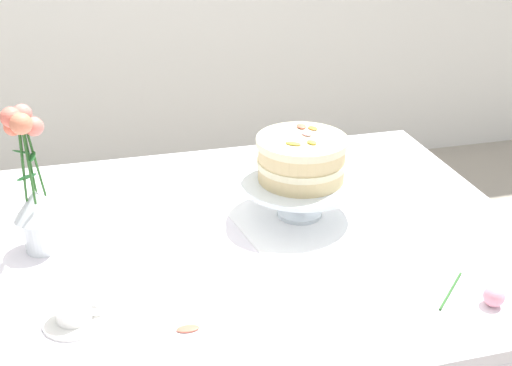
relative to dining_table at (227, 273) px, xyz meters
The scene contains 8 objects.
dining_table is the anchor object (origin of this frame).
linen_napkin 0.23m from the dining_table, 19.01° to the left, with size 0.32×0.32×0.00m, color white.
cake_stand 0.27m from the dining_table, 19.01° to the left, with size 0.29×0.29×0.10m.
layer_cake 0.32m from the dining_table, 19.02° to the left, with size 0.21×0.21×0.11m.
flower_vase 0.46m from the dining_table, behind, with size 0.10×0.10×0.34m.
teacup 0.41m from the dining_table, 147.95° to the right, with size 0.12×0.12×0.06m.
fallen_rose 0.58m from the dining_table, 38.52° to the right, with size 0.13×0.13×0.04m.
loose_petal_0 0.33m from the dining_table, 114.82° to the right, with size 0.04×0.02×0.01m, color #E56B51.
Camera 1 is at (-0.23, -1.19, 1.48)m, focal length 43.01 mm.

